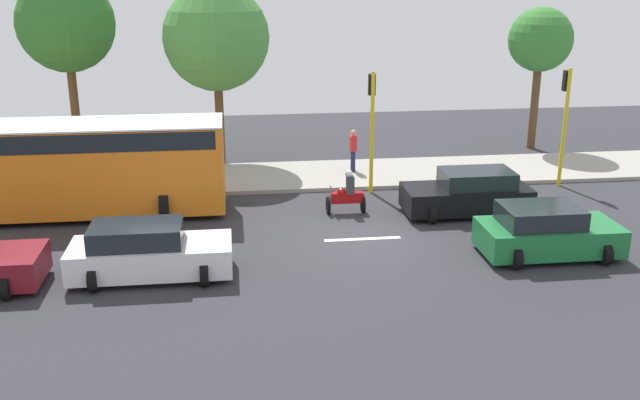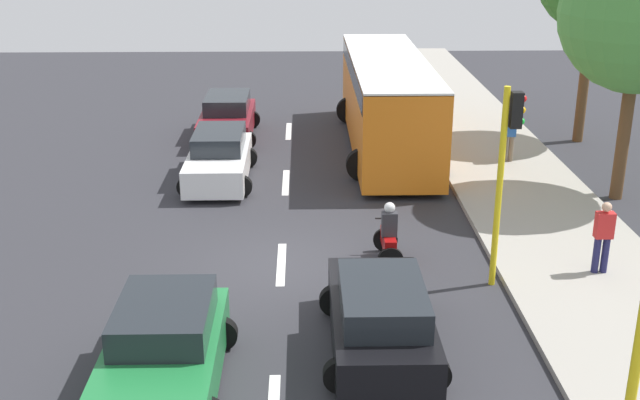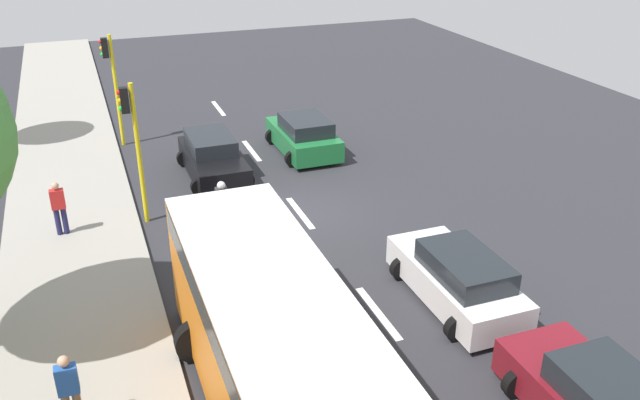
# 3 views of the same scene
# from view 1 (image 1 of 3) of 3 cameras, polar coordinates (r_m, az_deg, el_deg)

# --- Properties ---
(ground_plane) EXTENTS (40.00, 60.00, 0.10)m
(ground_plane) POSITION_cam_1_polar(r_m,az_deg,el_deg) (22.38, 3.38, -3.24)
(ground_plane) COLOR #2D2D33
(sidewalk) EXTENTS (4.00, 60.00, 0.15)m
(sidewalk) POSITION_cam_1_polar(r_m,az_deg,el_deg) (28.90, 0.91, 2.00)
(sidewalk) COLOR #9E998E
(sidewalk) RESTS_ON ground
(lane_stripe_north) EXTENTS (0.20, 2.40, 0.01)m
(lane_stripe_north) POSITION_cam_1_polar(r_m,az_deg,el_deg) (24.13, 17.55, -2.34)
(lane_stripe_north) COLOR white
(lane_stripe_north) RESTS_ON ground
(lane_stripe_mid) EXTENTS (0.20, 2.40, 0.01)m
(lane_stripe_mid) POSITION_cam_1_polar(r_m,az_deg,el_deg) (22.36, 3.38, -3.10)
(lane_stripe_mid) COLOR white
(lane_stripe_mid) RESTS_ON ground
(lane_stripe_south) EXTENTS (0.20, 2.40, 0.01)m
(lane_stripe_south) POSITION_cam_1_polar(r_m,az_deg,el_deg) (22.13, -12.12, -3.73)
(lane_stripe_south) COLOR white
(lane_stripe_south) RESTS_ON ground
(car_green) EXTENTS (2.35, 3.98, 1.52)m
(car_green) POSITION_cam_1_polar(r_m,az_deg,el_deg) (21.90, 17.51, -2.45)
(car_green) COLOR #1E7238
(car_green) RESTS_ON ground
(car_black) EXTENTS (2.24, 4.25, 1.52)m
(car_black) POSITION_cam_1_polar(r_m,az_deg,el_deg) (24.91, 11.69, 0.50)
(car_black) COLOR black
(car_black) RESTS_ON ground
(car_white) EXTENTS (2.20, 4.33, 1.52)m
(car_white) POSITION_cam_1_polar(r_m,az_deg,el_deg) (20.01, -13.47, -4.04)
(car_white) COLOR white
(car_white) RESTS_ON ground
(city_bus) EXTENTS (3.20, 11.00, 3.16)m
(city_bus) POSITION_cam_1_polar(r_m,az_deg,el_deg) (25.44, -20.13, 2.78)
(city_bus) COLOR orange
(city_bus) RESTS_ON ground
(motorcycle) EXTENTS (0.60, 1.30, 1.53)m
(motorcycle) POSITION_cam_1_polar(r_m,az_deg,el_deg) (24.50, 2.13, 0.40)
(motorcycle) COLOR black
(motorcycle) RESTS_ON ground
(pedestrian_near_signal) EXTENTS (0.40, 0.24, 1.69)m
(pedestrian_near_signal) POSITION_cam_1_polar(r_m,az_deg,el_deg) (29.01, 2.64, 4.07)
(pedestrian_near_signal) COLOR #1E1E4C
(pedestrian_near_signal) RESTS_ON sidewalk
(pedestrian_by_tree) EXTENTS (0.40, 0.24, 1.69)m
(pedestrian_by_tree) POSITION_cam_1_polar(r_m,az_deg,el_deg) (28.84, -14.25, 3.43)
(pedestrian_by_tree) COLOR #72604C
(pedestrian_by_tree) RESTS_ON sidewalk
(traffic_light_corner) EXTENTS (0.49, 0.24, 4.50)m
(traffic_light_corner) POSITION_cam_1_polar(r_m,az_deg,el_deg) (28.68, 18.85, 6.78)
(traffic_light_corner) COLOR yellow
(traffic_light_corner) RESTS_ON ground
(traffic_light_midblock) EXTENTS (0.49, 0.24, 4.50)m
(traffic_light_midblock) POSITION_cam_1_polar(r_m,az_deg,el_deg) (26.34, 4.13, 6.77)
(traffic_light_midblock) COLOR yellow
(traffic_light_midblock) RESTS_ON ground
(street_tree_north) EXTENTS (2.85, 2.85, 6.38)m
(street_tree_north) POSITION_cam_1_polar(r_m,az_deg,el_deg) (34.16, 17.06, 11.96)
(street_tree_north) COLOR brown
(street_tree_north) RESTS_ON ground
(street_tree_center) EXTENTS (4.34, 4.34, 7.47)m
(street_tree_center) POSITION_cam_1_polar(r_m,az_deg,el_deg) (30.27, -8.23, 12.59)
(street_tree_center) COLOR brown
(street_tree_center) RESTS_ON ground
(street_tree_south) EXTENTS (3.95, 3.95, 7.81)m
(street_tree_south) POSITION_cam_1_polar(r_m,az_deg,el_deg) (31.77, -19.48, 12.99)
(street_tree_south) COLOR brown
(street_tree_south) RESTS_ON ground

